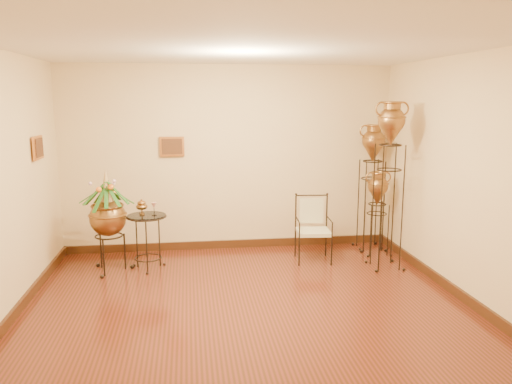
{
  "coord_description": "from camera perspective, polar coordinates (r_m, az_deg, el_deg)",
  "views": [
    {
      "loc": [
        -0.62,
        -5.03,
        2.29
      ],
      "look_at": [
        0.25,
        1.3,
        1.1
      ],
      "focal_mm": 35.0,
      "sensor_mm": 36.0,
      "label": 1
    }
  ],
  "objects": [
    {
      "name": "amphora_tall",
      "position": [
        6.94,
        14.9,
        0.9
      ],
      "size": [
        0.55,
        0.55,
        2.29
      ],
      "rotation": [
        0.0,
        0.0,
        -0.27
      ],
      "color": "black",
      "rests_on": "ground"
    },
    {
      "name": "ground",
      "position": [
        5.56,
        -0.76,
        -13.77
      ],
      "size": [
        5.0,
        5.0,
        0.0
      ],
      "primitive_type": "plane",
      "color": "maroon",
      "rests_on": "ground"
    },
    {
      "name": "armchair",
      "position": [
        7.16,
        6.57,
        -4.23
      ],
      "size": [
        0.57,
        0.54,
        0.94
      ],
      "rotation": [
        0.0,
        0.0,
        -0.09
      ],
      "color": "black",
      "rests_on": "ground"
    },
    {
      "name": "amphora_short",
      "position": [
        7.64,
        13.64,
        -2.28
      ],
      "size": [
        0.43,
        0.43,
        1.27
      ],
      "rotation": [
        0.0,
        0.0,
        0.12
      ],
      "color": "black",
      "rests_on": "ground"
    },
    {
      "name": "planter_urn",
      "position": [
        6.9,
        -16.59,
        -2.37
      ],
      "size": [
        0.93,
        0.93,
        1.43
      ],
      "rotation": [
        0.0,
        0.0,
        -0.25
      ],
      "color": "black",
      "rests_on": "ground"
    },
    {
      "name": "amphora_mid",
      "position": [
        7.8,
        13.07,
        0.63
      ],
      "size": [
        0.53,
        0.53,
        1.95
      ],
      "rotation": [
        0.0,
        0.0,
        -0.26
      ],
      "color": "black",
      "rests_on": "ground"
    },
    {
      "name": "room_shell",
      "position": [
        5.1,
        -0.88,
        4.28
      ],
      "size": [
        5.02,
        5.02,
        2.81
      ],
      "color": "beige",
      "rests_on": "ground"
    },
    {
      "name": "side_table",
      "position": [
        6.97,
        -12.3,
        -5.48
      ],
      "size": [
        0.66,
        0.66,
        0.95
      ],
      "rotation": [
        0.0,
        0.0,
        -0.33
      ],
      "color": "black",
      "rests_on": "ground"
    }
  ]
}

